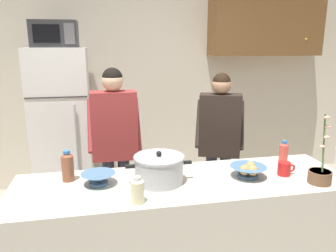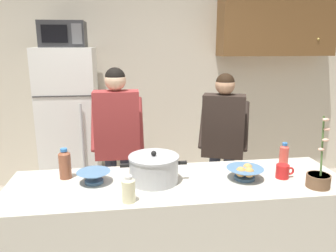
{
  "view_description": "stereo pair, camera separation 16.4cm",
  "coord_description": "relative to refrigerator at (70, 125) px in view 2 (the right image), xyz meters",
  "views": [
    {
      "loc": [
        -0.52,
        -2.0,
        1.82
      ],
      "look_at": [
        0.0,
        0.55,
        1.17
      ],
      "focal_mm": 35.07,
      "sensor_mm": 36.0,
      "label": 1
    },
    {
      "loc": [
        -0.36,
        -2.03,
        1.82
      ],
      "look_at": [
        0.0,
        0.55,
        1.17
      ],
      "focal_mm": 35.07,
      "sensor_mm": 36.0,
      "label": 2
    }
  ],
  "objects": [
    {
      "name": "kitchen_island",
      "position": [
        0.98,
        -1.85,
        -0.43
      ],
      "size": [
        2.29,
        0.68,
        0.92
      ],
      "primitive_type": "cube",
      "color": "beige",
      "rests_on": "ground"
    },
    {
      "name": "back_wall_unit",
      "position": [
        1.23,
        0.41,
        0.52
      ],
      "size": [
        6.0,
        0.48,
        2.6
      ],
      "color": "beige",
      "rests_on": "ground"
    },
    {
      "name": "refrigerator",
      "position": [
        0.0,
        0.0,
        0.0
      ],
      "size": [
        0.64,
        0.68,
        1.79
      ],
      "color": "white",
      "rests_on": "ground"
    },
    {
      "name": "cooking_pot",
      "position": [
        0.82,
        -1.83,
        0.12
      ],
      "size": [
        0.45,
        0.34,
        0.22
      ],
      "color": "#ADAFB5",
      "rests_on": "kitchen_island"
    },
    {
      "name": "empty_bowl",
      "position": [
        0.42,
        -1.79,
        0.07
      ],
      "size": [
        0.23,
        0.23,
        0.08
      ],
      "color": "#4C7299",
      "rests_on": "kitchen_island"
    },
    {
      "name": "bottle_near_edge",
      "position": [
        0.64,
        -2.1,
        0.11
      ],
      "size": [
        0.08,
        0.08,
        0.16
      ],
      "color": "beige",
      "rests_on": "kitchen_island"
    },
    {
      "name": "person_by_sink",
      "position": [
        1.58,
        -0.92,
        0.07
      ],
      "size": [
        0.57,
        0.53,
        1.56
      ],
      "color": "#33384C",
      "rests_on": "ground"
    },
    {
      "name": "bottle_far_corner",
      "position": [
        1.8,
        -1.7,
        0.12
      ],
      "size": [
        0.07,
        0.07,
        0.19
      ],
      "color": "#D84C3F",
      "rests_on": "kitchen_island"
    },
    {
      "name": "coffee_mug",
      "position": [
        1.7,
        -1.89,
        0.07
      ],
      "size": [
        0.13,
        0.09,
        0.1
      ],
      "color": "red",
      "rests_on": "kitchen_island"
    },
    {
      "name": "potted_orchid",
      "position": [
        1.86,
        -2.06,
        0.09
      ],
      "size": [
        0.15,
        0.15,
        0.47
      ],
      "color": "brown",
      "rests_on": "kitchen_island"
    },
    {
      "name": "microwave",
      "position": [
        0.0,
        -0.02,
        1.03
      ],
      "size": [
        0.48,
        0.37,
        0.28
      ],
      "color": "#2D2D30",
      "rests_on": "refrigerator"
    },
    {
      "name": "bread_bowl",
      "position": [
        1.44,
        -1.88,
        0.08
      ],
      "size": [
        0.25,
        0.25,
        0.1
      ],
      "color": "#4C7299",
      "rests_on": "kitchen_island"
    },
    {
      "name": "bottle_mid_counter",
      "position": [
        0.22,
        -1.68,
        0.13
      ],
      "size": [
        0.08,
        0.08,
        0.21
      ],
      "color": "brown",
      "rests_on": "kitchen_island"
    },
    {
      "name": "person_near_pot",
      "position": [
        0.56,
        -0.9,
        0.12
      ],
      "size": [
        0.5,
        0.41,
        1.62
      ],
      "color": "#33384C",
      "rests_on": "ground"
    }
  ]
}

